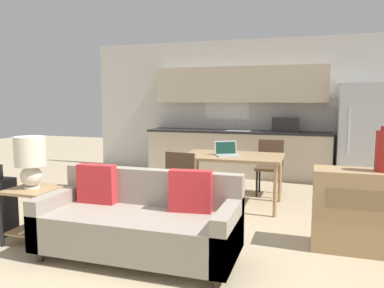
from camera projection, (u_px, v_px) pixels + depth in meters
ground_plane at (147, 266)px, 3.41m from camera, size 20.00×20.00×0.00m
wall_back at (240, 107)px, 7.63m from camera, size 6.40×0.07×2.70m
kitchen_counter at (238, 133)px, 7.40m from camera, size 3.58×0.65×2.15m
refrigerator at (361, 134)px, 6.62m from camera, size 0.81×0.76×1.79m
dining_table at (233, 159)px, 5.31m from camera, size 1.39×0.88×0.73m
couch at (141, 222)px, 3.60m from camera, size 1.89×0.80×0.85m
side_table at (34, 206)px, 3.97m from camera, size 0.49×0.49×0.58m
table_lamp at (30, 158)px, 3.92m from camera, size 0.32×0.32×0.55m
credenza at (378, 212)px, 3.66m from camera, size 1.24×0.41×0.82m
dining_chair_near_left at (185, 181)px, 4.73m from camera, size 0.47×0.47×0.87m
dining_chair_far_right at (270, 164)px, 5.94m from camera, size 0.42×0.42×0.87m
laptop at (227, 152)px, 5.26m from camera, size 0.40×0.38×0.20m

